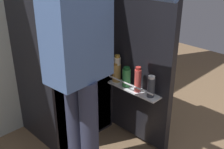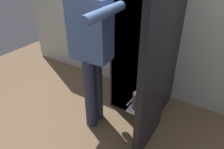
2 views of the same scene
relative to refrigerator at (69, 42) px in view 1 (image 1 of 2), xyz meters
name	(u,v)px [view 1 (image 1 of 2)]	position (x,y,z in m)	size (l,w,h in m)	color
refrigerator	(69,42)	(0.00, 0.00, 0.00)	(0.67, 1.15, 1.65)	black
person	(80,54)	(-0.32, -0.55, 0.13)	(0.54, 0.67, 1.61)	#2D334C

